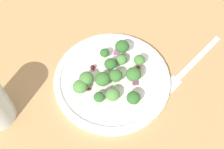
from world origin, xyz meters
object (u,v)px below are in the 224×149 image
Objects in this scene: broccoli_floret_0 at (139,60)px; broccoli_floret_1 at (133,98)px; fork at (191,65)px; broccoli_floret_2 at (86,77)px; plate at (112,79)px.

broccoli_floret_0 is 0.87× the size of broccoli_floret_1.
broccoli_floret_0 is at bearing -122.23° from fork.
fork is at bearing 90.51° from broccoli_floret_1.
broccoli_floret_2 is at bearing -113.04° from fork.
broccoli_floret_1 is at bearing -89.49° from fork.
broccoli_floret_2 is (-2.10, -4.74, 2.56)cm from plate.
fork is at bearing 57.77° from broccoli_floret_0.
broccoli_floret_1 reaches higher than plate.
broccoli_floret_2 is 0.15× the size of fork.
broccoli_floret_0 is 11.37cm from broccoli_floret_2.
broccoli_floret_0 is at bearing 134.05° from broccoli_floret_1.
broccoli_floret_1 is at bearing 0.36° from plate.
broccoli_floret_0 is 11.44cm from fork.
fork is at bearing 66.96° from broccoli_floret_2.
broccoli_floret_2 reaches higher than broccoli_floret_0.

